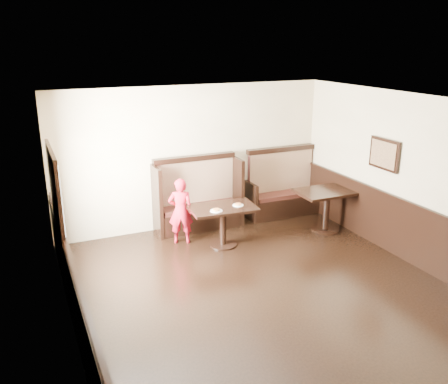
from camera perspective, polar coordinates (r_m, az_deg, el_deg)
ground at (r=6.94m, az=6.89°, el=-13.60°), size 7.00×7.00×0.00m
room_shell at (r=6.70m, az=3.64°, el=-8.17°), size 7.00×7.00×7.00m
booth_main at (r=9.42m, az=-3.20°, el=-1.24°), size 1.75×0.72×1.45m
booth_neighbor at (r=10.24m, az=7.05°, el=-0.04°), size 1.65×0.72×1.45m
table_main at (r=8.55m, az=-0.14°, el=-2.89°), size 1.24×0.83×0.75m
table_neighbor at (r=9.45m, az=12.26°, el=-1.01°), size 1.20×0.80×0.82m
child at (r=8.70m, az=-5.23°, el=-2.29°), size 0.53×0.44×1.24m
pizza_plate_left at (r=8.27m, az=-0.93°, el=-2.21°), size 0.22×0.22×0.04m
pizza_plate_right at (r=8.56m, az=1.69°, el=-1.54°), size 0.20×0.20×0.04m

